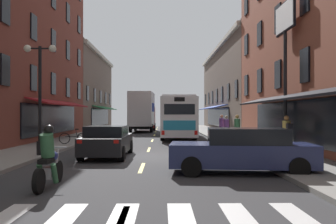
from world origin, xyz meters
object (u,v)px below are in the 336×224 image
object	(u,v)px
sedan_mid	(146,123)
pedestrian_mid	(226,128)
sedan_near	(243,150)
bicycle_near	(74,138)
sedan_far	(108,141)
motorcycle_rider	(49,161)
transit_bus	(177,117)
pedestrian_far	(222,126)
pedestrian_rear	(237,129)
street_lamp_twin	(40,94)
billboard_sign	(285,38)
pedestrian_near	(287,133)
box_truck	(143,112)

from	to	relation	value
sedan_mid	pedestrian_mid	size ratio (longest dim) A/B	2.72
sedan_near	sedan_mid	world-z (taller)	sedan_near
sedan_mid	bicycle_near	xyz separation A→B (m)	(-3.22, -25.58, -0.18)
sedan_far	motorcycle_rider	distance (m)	6.69
transit_bus	pedestrian_far	bearing A→B (deg)	-45.52
sedan_mid	pedestrian_rear	world-z (taller)	pedestrian_rear
pedestrian_mid	sedan_near	bearing A→B (deg)	32.35
street_lamp_twin	sedan_near	bearing A→B (deg)	-26.99
bicycle_near	transit_bus	bearing A→B (deg)	50.31
billboard_sign	pedestrian_rear	xyz separation A→B (m)	(-1.74, 3.52, -4.81)
sedan_far	pedestrian_near	bearing A→B (deg)	2.83
transit_bus	sedan_near	distance (m)	17.94
billboard_sign	pedestrian_near	distance (m)	5.08
sedan_far	bicycle_near	bearing A→B (deg)	118.05
sedan_far	pedestrian_mid	size ratio (longest dim) A/B	2.67
transit_bus	motorcycle_rider	bearing A→B (deg)	-101.86
sedan_mid	sedan_far	distance (m)	31.01
transit_bus	sedan_near	size ratio (longest dim) A/B	2.51
motorcycle_rider	pedestrian_mid	distance (m)	15.63
billboard_sign	sedan_near	size ratio (longest dim) A/B	1.58
sedan_near	pedestrian_far	xyz separation A→B (m)	(1.77, 14.62, 0.29)
pedestrian_rear	pedestrian_far	bearing A→B (deg)	150.07
pedestrian_near	pedestrian_rear	distance (m)	5.25
street_lamp_twin	motorcycle_rider	bearing A→B (deg)	-69.02
sedan_far	pedestrian_rear	bearing A→B (deg)	37.99
sedan_far	pedestrian_far	world-z (taller)	pedestrian_far
box_truck	pedestrian_rear	distance (m)	18.18
pedestrian_mid	pedestrian_far	size ratio (longest dim) A/B	0.97
transit_bus	bicycle_near	size ratio (longest dim) A/B	7.06
box_truck	motorcycle_rider	xyz separation A→B (m)	(-0.82, -29.02, -1.46)
sedan_near	pedestrian_near	bearing A→B (deg)	56.86
box_truck	pedestrian_mid	size ratio (longest dim) A/B	4.50
transit_bus	street_lamp_twin	xyz separation A→B (m)	(-6.63, -13.77, 1.12)
pedestrian_rear	sedan_mid	bearing A→B (deg)	162.79
pedestrian_rear	sedan_far	bearing A→B (deg)	-84.01
pedestrian_mid	box_truck	bearing A→B (deg)	-117.01
pedestrian_near	sedan_near	bearing A→B (deg)	-136.76
pedestrian_rear	box_truck	bearing A→B (deg)	169.82
sedan_mid	pedestrian_far	size ratio (longest dim) A/B	2.64
billboard_sign	sedan_mid	distance (m)	30.67
sedan_near	pedestrian_rear	world-z (taller)	pedestrian_rear
box_truck	sedan_mid	xyz separation A→B (m)	(0.01, 8.65, -1.49)
billboard_sign	sedan_mid	world-z (taller)	billboard_sign
pedestrian_near	pedestrian_mid	bearing A→B (deg)	89.59
billboard_sign	bicycle_near	xyz separation A→B (m)	(-11.69, 3.45, -5.36)
sedan_mid	pedestrian_near	distance (m)	31.62
sedan_mid	motorcycle_rider	xyz separation A→B (m)	(-0.83, -37.68, 0.03)
pedestrian_near	pedestrian_mid	world-z (taller)	pedestrian_near
transit_bus	sedan_near	bearing A→B (deg)	-85.51
transit_bus	box_truck	bearing A→B (deg)	110.77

